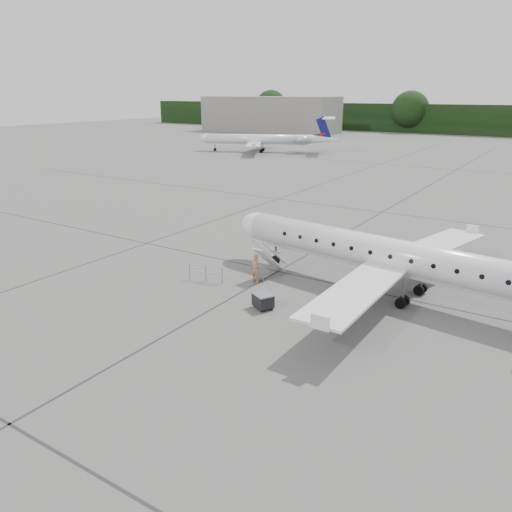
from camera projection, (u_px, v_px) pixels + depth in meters
The scene contains 8 objects.
ground at pixel (326, 340), 23.75m from camera, with size 320.00×320.00×0.00m, color #5B5B59.
terminal_building at pixel (270, 114), 146.02m from camera, with size 40.00×14.00×10.00m, color slate.
main_regional_jet at pixel (401, 240), 27.78m from camera, with size 26.24×18.89×6.73m, color silver, non-canonical shape.
airstair at pixel (269, 261), 31.59m from camera, with size 0.85×2.41×2.11m, color silver, non-canonical shape.
passenger at pixel (256, 268), 30.65m from camera, with size 0.66×0.43×1.82m, color #956A51.
safety_railing at pixel (206, 274), 30.97m from camera, with size 2.20×0.08×1.00m, color gray, non-canonical shape.
baggage_cart at pixel (263, 300), 27.08m from camera, with size 1.05×0.85×0.91m, color black, non-canonical shape.
bg_regional_left at pixel (257, 134), 97.46m from camera, with size 25.73×18.53×6.75m, color silver, non-canonical shape.
Camera 1 is at (8.73, -19.72, 11.23)m, focal length 35.00 mm.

